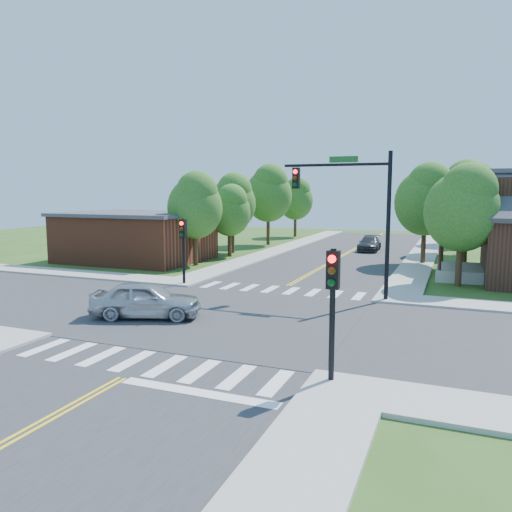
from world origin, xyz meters
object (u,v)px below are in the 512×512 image
at_px(car_dgrey, 369,244).
at_px(signal_pole_se, 333,290).
at_px(signal_mast_ne, 353,201).
at_px(signal_pole_nw, 183,239).
at_px(car_silver, 146,300).

bearing_deg(car_dgrey, signal_pole_se, -84.98).
relative_size(signal_mast_ne, car_dgrey, 1.62).
relative_size(signal_pole_se, car_dgrey, 0.86).
xyz_separation_m(signal_mast_ne, signal_pole_nw, (-9.51, -0.01, -2.19)).
bearing_deg(signal_pole_nw, car_silver, -71.96).
height_order(signal_mast_ne, car_dgrey, signal_mast_ne).
bearing_deg(signal_pole_se, car_dgrey, 97.45).
xyz_separation_m(signal_mast_ne, car_silver, (-7.22, -7.05, -4.07)).
distance_m(signal_mast_ne, signal_pole_se, 11.55).
xyz_separation_m(signal_pole_se, car_dgrey, (-4.12, 31.50, -2.03)).
height_order(signal_pole_nw, car_dgrey, signal_pole_nw).
bearing_deg(signal_pole_nw, car_dgrey, 70.77).
bearing_deg(signal_mast_ne, signal_pole_nw, -179.93).
bearing_deg(signal_pole_nw, signal_mast_ne, 0.07).
height_order(signal_mast_ne, signal_pole_se, signal_mast_ne).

